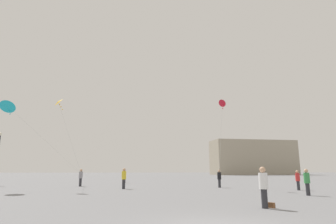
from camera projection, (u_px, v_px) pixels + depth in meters
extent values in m
cylinder|color=#2D2D33|center=(264.00, 199.00, 12.45)|extent=(0.27, 0.27, 0.84)
cylinder|color=white|center=(263.00, 181.00, 12.61)|extent=(0.40, 0.40, 0.73)
sphere|color=tan|center=(262.00, 170.00, 12.71)|extent=(0.27, 0.27, 0.27)
cylinder|color=#2D2D33|center=(125.00, 180.00, 35.78)|extent=(0.24, 0.24, 0.75)
cylinder|color=orange|center=(125.00, 174.00, 35.92)|extent=(0.36, 0.36, 0.65)
sphere|color=tan|center=(125.00, 171.00, 36.01)|extent=(0.24, 0.24, 0.24)
cylinder|color=#2D2D33|center=(220.00, 183.00, 26.59)|extent=(0.25, 0.25, 0.77)
cylinder|color=black|center=(219.00, 176.00, 26.74)|extent=(0.37, 0.37, 0.67)
sphere|color=tan|center=(219.00, 171.00, 26.83)|extent=(0.25, 0.25, 0.25)
cylinder|color=#2D2D33|center=(124.00, 184.00, 24.74)|extent=(0.27, 0.27, 0.84)
cylinder|color=yellow|center=(124.00, 175.00, 24.90)|extent=(0.40, 0.40, 0.73)
sphere|color=tan|center=(124.00, 170.00, 25.01)|extent=(0.27, 0.27, 0.27)
cylinder|color=#2D2D33|center=(298.00, 186.00, 23.21)|extent=(0.24, 0.24, 0.75)
cylinder|color=red|center=(298.00, 177.00, 23.36)|extent=(0.36, 0.36, 0.65)
sphere|color=tan|center=(297.00, 172.00, 23.45)|extent=(0.24, 0.24, 0.24)
cylinder|color=#2D2D33|center=(308.00, 189.00, 18.52)|extent=(0.26, 0.26, 0.80)
cylinder|color=#388C47|center=(307.00, 178.00, 18.67)|extent=(0.38, 0.38, 0.70)
sphere|color=tan|center=(306.00, 171.00, 18.77)|extent=(0.26, 0.26, 0.26)
cylinder|color=#2D2D33|center=(80.00, 182.00, 28.48)|extent=(0.26, 0.26, 0.81)
cylinder|color=gray|center=(81.00, 175.00, 28.63)|extent=(0.39, 0.39, 0.70)
sphere|color=tan|center=(81.00, 170.00, 28.73)|extent=(0.26, 0.26, 0.26)
cone|color=yellow|center=(58.00, 102.00, 25.30)|extent=(1.08, 1.15, 0.77)
sphere|color=yellow|center=(60.00, 104.00, 25.36)|extent=(0.10, 0.10, 0.10)
sphere|color=yellow|center=(61.00, 107.00, 25.41)|extent=(0.10, 0.10, 0.10)
sphere|color=yellow|center=(62.00, 109.00, 25.47)|extent=(0.10, 0.10, 0.10)
cylinder|color=silver|center=(70.00, 140.00, 26.98)|extent=(1.47, 4.69, 6.52)
cone|color=#1EB2C6|center=(8.00, 106.00, 24.33)|extent=(1.39, 1.16, 1.04)
sphere|color=#1EB2C6|center=(9.00, 109.00, 24.42)|extent=(0.10, 0.10, 0.10)
sphere|color=#1EB2C6|center=(9.00, 111.00, 24.52)|extent=(0.10, 0.10, 0.10)
sphere|color=#1EB2C6|center=(10.00, 114.00, 24.61)|extent=(0.10, 0.10, 0.10)
cylinder|color=silver|center=(47.00, 143.00, 26.50)|extent=(5.62, 5.18, 5.92)
cone|color=red|center=(222.00, 103.00, 26.70)|extent=(0.84, 0.88, 0.70)
sphere|color=red|center=(222.00, 105.00, 26.52)|extent=(0.10, 0.10, 0.10)
sphere|color=red|center=(223.00, 107.00, 26.34)|extent=(0.10, 0.10, 0.10)
sphere|color=red|center=(223.00, 108.00, 26.16)|extent=(0.10, 0.10, 0.10)
cylinder|color=silver|center=(221.00, 138.00, 26.74)|extent=(0.18, 1.53, 6.74)
cube|color=#A39984|center=(253.00, 158.00, 92.68)|extent=(28.28, 11.78, 11.26)
sphere|color=#EAE5C6|center=(1.00, 134.00, 32.13)|extent=(0.36, 0.36, 0.36)
cube|color=brown|center=(271.00, 205.00, 12.51)|extent=(0.29, 0.35, 0.24)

